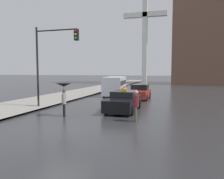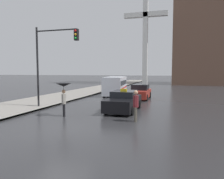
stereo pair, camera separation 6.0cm
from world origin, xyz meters
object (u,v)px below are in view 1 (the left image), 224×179
at_px(pedestrian_with_umbrella, 64,90).
at_px(traffic_light, 52,52).
at_px(taxi, 124,101).
at_px(pedestrian_man, 136,103).
at_px(sedan_red, 140,92).
at_px(monument_cross, 145,30).
at_px(ambulance_van, 115,85).

height_order(pedestrian_with_umbrella, traffic_light, traffic_light).
xyz_separation_m(taxi, traffic_light, (-5.27, -0.55, 3.52)).
xyz_separation_m(taxi, pedestrian_man, (1.41, -3.12, 0.37)).
relative_size(sedan_red, pedestrian_man, 2.46).
height_order(pedestrian_with_umbrella, pedestrian_man, pedestrian_with_umbrella).
relative_size(sedan_red, monument_cross, 0.22).
relative_size(sedan_red, ambulance_van, 0.74).
bearing_deg(traffic_light, pedestrian_with_umbrella, -47.48).
xyz_separation_m(ambulance_van, pedestrian_with_umbrella, (0.18, -12.38, 0.43)).
relative_size(taxi, ambulance_van, 0.80).
xyz_separation_m(pedestrian_with_umbrella, traffic_light, (-2.18, 2.37, 2.55)).
relative_size(pedestrian_with_umbrella, pedestrian_man, 1.18).
bearing_deg(traffic_light, ambulance_van, 78.70).
relative_size(taxi, pedestrian_with_umbrella, 2.22).
bearing_deg(taxi, ambulance_van, -70.94).
height_order(ambulance_van, pedestrian_man, ambulance_van).
distance_m(pedestrian_with_umbrella, pedestrian_man, 4.55).
relative_size(taxi, pedestrian_man, 2.63).
xyz_separation_m(taxi, ambulance_van, (-3.27, 9.45, 0.54)).
height_order(pedestrian_man, traffic_light, traffic_light).
distance_m(sedan_red, monument_cross, 23.16).
height_order(sedan_red, traffic_light, traffic_light).
bearing_deg(ambulance_van, taxi, 103.07).
bearing_deg(pedestrian_with_umbrella, sedan_red, -37.11).
bearing_deg(monument_cross, traffic_light, -95.76).
distance_m(ambulance_van, pedestrian_with_umbrella, 12.39).
distance_m(pedestrian_with_umbrella, traffic_light, 4.11).
bearing_deg(pedestrian_man, traffic_light, -110.57).
distance_m(sedan_red, pedestrian_man, 10.33).
xyz_separation_m(ambulance_van, monument_cross, (0.86, 18.38, 9.52)).
height_order(pedestrian_with_umbrella, monument_cross, monument_cross).
relative_size(pedestrian_man, monument_cross, 0.09).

